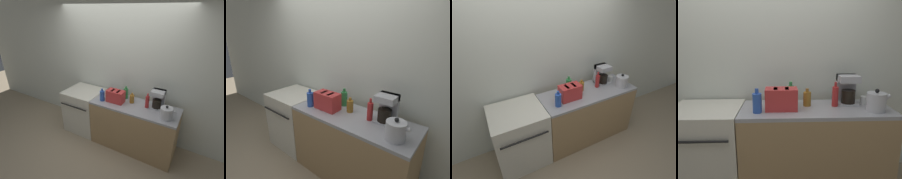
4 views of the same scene
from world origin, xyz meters
TOP-DOWN VIEW (x-y plane):
  - ground_plane at (0.00, 0.00)m, footprint 12.00×12.00m
  - wall_back at (0.00, 0.71)m, footprint 8.00×0.05m
  - stove at (-0.59, 0.33)m, footprint 0.72×0.69m
  - counter_block at (0.54, 0.29)m, footprint 1.53×0.59m
  - kettle at (1.11, 0.17)m, footprint 0.23×0.19m
  - toaster at (0.19, 0.25)m, footprint 0.31×0.18m
  - coffee_maker at (0.90, 0.43)m, footprint 0.21×0.21m
  - bottle_green at (0.29, 0.47)m, footprint 0.08×0.08m
  - bottle_red at (0.75, 0.34)m, footprint 0.07×0.07m
  - bottle_amber at (0.46, 0.37)m, footprint 0.08×0.08m
  - bottle_blue at (-0.04, 0.17)m, footprint 0.09×0.09m
  - cup_white at (1.08, 0.40)m, footprint 0.08×0.08m

SIDE VIEW (x-z plane):
  - ground_plane at x=0.00m, z-range 0.00..0.00m
  - counter_block at x=0.54m, z-range 0.00..0.90m
  - stove at x=-0.59m, z-range 0.01..0.91m
  - cup_white at x=1.08m, z-range 0.90..0.98m
  - bottle_amber at x=0.46m, z-range 0.88..1.07m
  - kettle at x=1.11m, z-range 0.88..1.10m
  - bottle_blue at x=-0.04m, z-range 0.88..1.11m
  - bottle_green at x=0.29m, z-range 0.88..1.12m
  - bottle_red at x=0.75m, z-range 0.88..1.13m
  - toaster at x=0.19m, z-range 0.90..1.11m
  - coffee_maker at x=0.90m, z-range 0.90..1.22m
  - wall_back at x=0.00m, z-range 0.00..2.60m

